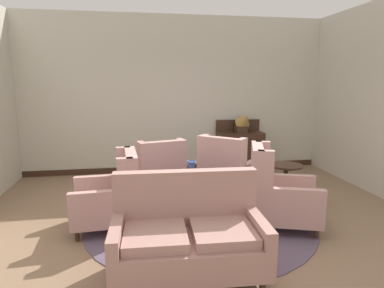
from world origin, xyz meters
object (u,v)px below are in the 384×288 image
Objects in this scene: armchair_foreground_right at (227,173)px; gramophone at (244,122)px; porcelain_vase at (191,178)px; sideboard at (240,149)px; settee at (188,237)px; armchair_back_corner at (158,173)px; coffee_table at (193,195)px; armchair_near_window at (112,196)px; side_table at (285,181)px; armchair_near_sideboard at (277,194)px.

gramophone is (0.79, 1.57, 0.66)m from armchair_foreground_right.
sideboard is (1.51, 2.61, -0.17)m from porcelain_vase.
armchair_back_corner is (-0.15, 2.36, 0.01)m from settee.
coffee_table is at bearing 91.49° from armchair_foreground_right.
armchair_back_corner is 0.97× the size of sideboard.
armchair_back_corner is (0.68, 1.05, -0.00)m from armchair_near_window.
side_table reaches higher than coffee_table.
side_table is (0.81, -0.48, -0.04)m from armchair_foreground_right.
armchair_back_corner reaches higher than side_table.
armchair_foreground_right is 2.35× the size of gramophone.
porcelain_vase is at bearing -121.73° from gramophone.
sideboard is (1.74, 3.81, 0.07)m from settee.
armchair_near_sideboard is 2.22× the size of gramophone.
coffee_table is 2.37× the size of porcelain_vase.
gramophone is at bearing 9.14° from armchair_near_sideboard.
armchair_near_sideboard is (2.18, -0.37, 0.03)m from armchair_near_window.
settee reaches higher than armchair_near_window.
gramophone is at bearing -61.93° from sideboard.
settee is at bearing -115.63° from gramophone.
armchair_near_sideboard reaches higher than coffee_table.
armchair_foreground_right is 1.88m from gramophone.
settee is at bearing -101.46° from coffee_table.
armchair_foreground_right is 1.06× the size of armchair_near_sideboard.
armchair_near_sideboard is 0.86m from side_table.
armchair_near_sideboard is (1.10, -0.30, 0.04)m from coffee_table.
sideboard is at bearing 59.92° from coffee_table.
sideboard is at bearing 10.35° from armchair_near_sideboard.
settee is 3.03× the size of gramophone.
armchair_near_window is at bearing -135.81° from sideboard.
armchair_near_sideboard is at bearing 147.47° from armchair_foreground_right.
armchair_near_sideboard is at bearing -98.93° from gramophone.
side_table is at bearing -89.34° from gramophone.
settee is 1.65m from armchair_near_sideboard.
settee is 1.55m from armchair_near_window.
sideboard is (0.74, 1.66, 0.05)m from armchair_foreground_right.
settee reaches higher than coffee_table.
armchair_foreground_right is at bearing -116.59° from gramophone.
armchair_back_corner is at bearing -144.87° from gramophone.
armchair_near_window is 2.04× the size of gramophone.
settee is 2.37m from armchair_foreground_right.
coffee_table is 0.93× the size of armchair_near_window.
side_table is 1.33× the size of gramophone.
settee is 4.19m from sideboard.
armchair_near_sideboard is (1.35, 0.95, 0.04)m from settee.
armchair_near_window is 3.62m from gramophone.
armchair_near_sideboard reaches higher than sideboard.
porcelain_vase is 1.23m from armchair_foreground_right.
side_table is (0.46, 0.73, -0.05)m from armchair_near_sideboard.
settee is at bearing 106.21° from armchair_foreground_right.
armchair_near_sideboard is (1.12, -0.26, -0.21)m from porcelain_vase.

